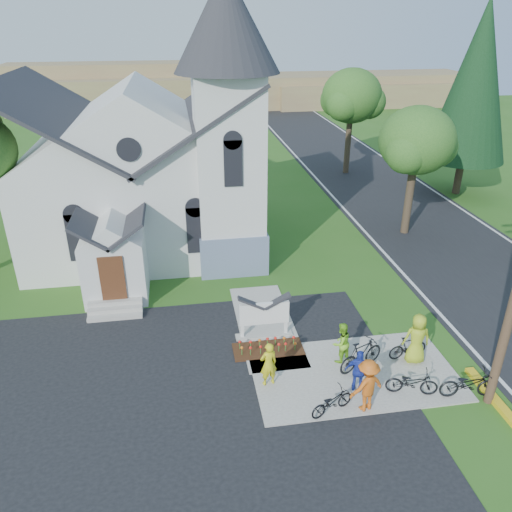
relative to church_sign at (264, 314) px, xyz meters
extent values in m
plane|color=#2E601B|center=(1.20, -3.20, -1.03)|extent=(120.00, 120.00, 0.00)
cube|color=black|center=(-5.80, -5.20, -1.02)|extent=(20.00, 16.00, 0.02)
cube|color=black|center=(11.20, 11.80, -1.02)|extent=(8.00, 90.00, 0.02)
cube|color=gray|center=(2.70, -2.70, -1.00)|extent=(7.00, 4.00, 0.05)
cube|color=silver|center=(-4.80, 9.80, 1.47)|extent=(11.00, 9.00, 5.00)
cube|color=slate|center=(-0.50, 6.50, -0.03)|extent=(3.20, 3.20, 2.00)
cube|color=silver|center=(-0.50, 6.50, 3.47)|extent=(3.00, 3.00, 9.00)
cone|color=#26262B|center=(-0.50, 6.50, 9.97)|extent=(4.50, 4.50, 4.00)
cube|color=silver|center=(-5.80, 4.10, 0.37)|extent=(2.60, 2.40, 2.80)
cube|color=#512B17|center=(-5.80, 2.87, 0.47)|extent=(1.00, 0.10, 2.00)
cube|color=gray|center=(0.00, 0.00, -0.98)|extent=(2.20, 0.40, 0.10)
cube|color=white|center=(-0.85, 0.00, -0.48)|extent=(0.12, 0.12, 1.00)
cube|color=white|center=(0.85, 0.00, -0.48)|extent=(0.12, 0.12, 1.00)
cube|color=white|center=(0.00, 0.00, 0.02)|extent=(1.90, 0.14, 0.90)
cube|color=#341D0E|center=(0.00, -0.90, -0.99)|extent=(2.60, 1.10, 0.07)
cylinder|color=#372A1E|center=(9.70, 8.80, 1.00)|extent=(0.44, 0.44, 4.05)
ellipsoid|color=#285C1F|center=(9.70, 8.80, 4.22)|extent=(4.00, 4.00, 3.60)
cylinder|color=#372A1E|center=(10.20, 20.80, 1.22)|extent=(0.44, 0.44, 4.50)
ellipsoid|color=#285C1F|center=(10.20, 20.80, 4.79)|extent=(4.40, 4.40, 3.96)
cylinder|color=#372A1E|center=(16.20, 14.80, 0.17)|extent=(0.50, 0.50, 2.40)
cone|color=black|center=(16.20, 14.80, 6.37)|extent=(5.20, 5.20, 10.00)
cube|color=#876B4B|center=(7.20, 52.80, 0.97)|extent=(60.00, 8.00, 4.00)
cube|color=#876B4B|center=(-8.80, 54.80, 1.77)|extent=(30.00, 6.00, 5.60)
cube|color=#876B4B|center=(23.20, 50.80, 0.47)|extent=(25.00, 6.00, 3.00)
imported|color=gold|center=(-0.35, -2.77, -0.17)|extent=(0.66, 0.51, 1.62)
imported|color=black|center=(1.35, -4.40, -0.57)|extent=(1.64, 1.08, 0.81)
imported|color=#80CC26|center=(2.41, -1.97, -0.21)|extent=(0.93, 0.84, 1.54)
imported|color=black|center=(2.98, -2.49, -0.40)|extent=(1.96, 1.26, 1.15)
imported|color=#2237AB|center=(2.50, -3.55, -0.21)|extent=(0.98, 0.69, 1.54)
imported|color=black|center=(4.17, -3.98, -0.54)|extent=(1.77, 1.02, 0.88)
imported|color=#C85916|center=(2.44, -4.40, -0.07)|extent=(1.31, 0.98, 1.81)
imported|color=black|center=(4.86, -2.17, -0.53)|extent=(1.53, 0.59, 0.90)
imported|color=#9EB522|center=(5.01, -2.40, -0.02)|extent=(1.02, 0.75, 1.91)
imported|color=black|center=(5.90, -4.40, -0.48)|extent=(1.95, 0.88, 0.99)
camera|label=1|loc=(-2.86, -15.75, 10.22)|focal=35.00mm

